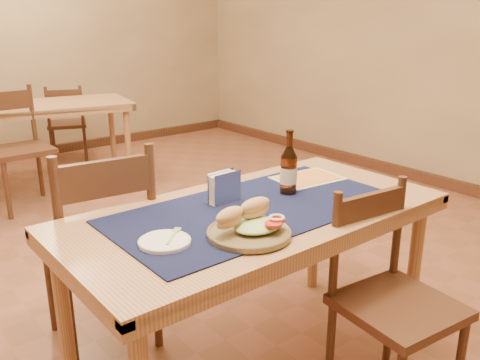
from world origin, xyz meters
TOP-DOWN VIEW (x-y plane):
  - room at (0.00, 0.00)m, footprint 6.04×7.04m
  - main_table at (0.00, -0.80)m, footprint 1.60×0.80m
  - placemat at (0.00, -0.80)m, footprint 1.20×0.60m
  - baseboard at (0.00, 0.00)m, footprint 6.00×7.00m
  - back_table at (0.23, 2.43)m, footprint 1.61×1.02m
  - chair_main_far at (-0.45, -0.24)m, footprint 0.51×0.51m
  - chair_main_near at (0.28, -1.29)m, footprint 0.45×0.45m
  - chair_back_near at (-0.17, 1.95)m, footprint 0.46×0.46m
  - chair_back_far at (0.62, 2.99)m, footprint 0.50×0.50m
  - sandwich_plate at (-0.19, -0.99)m, footprint 0.31×0.31m
  - side_plate at (-0.47, -0.87)m, footprint 0.18×0.18m
  - fork at (-0.42, -0.85)m, footprint 0.12×0.11m
  - beer_bottle at (0.23, -0.75)m, footprint 0.08×0.08m
  - napkin_holder at (-0.06, -0.67)m, footprint 0.15×0.06m
  - menu_card at (0.45, -0.66)m, footprint 0.34×0.26m

SIDE VIEW (x-z plane):
  - baseboard at x=0.00m, z-range 0.00..0.10m
  - chair_back_far at x=0.62m, z-range 0.02..0.85m
  - chair_main_near at x=0.28m, z-range 0.02..0.90m
  - chair_back_near at x=-0.17m, z-range 0.02..0.99m
  - chair_main_far at x=-0.45m, z-range 0.02..1.02m
  - main_table at x=0.00m, z-range 0.29..1.04m
  - back_table at x=0.23m, z-range 0.29..1.04m
  - placemat at x=0.00m, z-range 0.75..0.76m
  - menu_card at x=0.45m, z-range 0.76..0.76m
  - side_plate at x=-0.47m, z-range 0.76..0.77m
  - fork at x=-0.42m, z-range 0.77..0.77m
  - sandwich_plate at x=-0.19m, z-range 0.73..0.85m
  - napkin_holder at x=-0.06m, z-range 0.75..0.89m
  - beer_bottle at x=0.23m, z-range 0.72..1.00m
  - room at x=0.00m, z-range -0.02..2.82m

